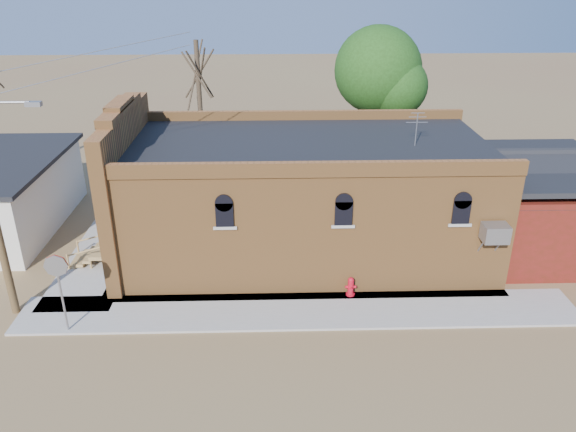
{
  "coord_description": "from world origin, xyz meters",
  "views": [
    {
      "loc": [
        0.63,
        -15.19,
        10.91
      ],
      "look_at": [
        1.17,
        3.57,
        2.4
      ],
      "focal_mm": 35.0,
      "sensor_mm": 36.0,
      "label": 1
    }
  ],
  "objects_px": {
    "brick_bar": "(298,197)",
    "trash_barrel": "(116,265)",
    "stop_sign": "(57,273)",
    "fire_hydrant": "(351,286)"
  },
  "relations": [
    {
      "from": "brick_bar",
      "to": "trash_barrel",
      "type": "bearing_deg",
      "value": -163.11
    },
    {
      "from": "stop_sign",
      "to": "fire_hydrant",
      "type": "bearing_deg",
      "value": 31.23
    },
    {
      "from": "fire_hydrant",
      "to": "stop_sign",
      "type": "bearing_deg",
      "value": -171.26
    },
    {
      "from": "fire_hydrant",
      "to": "trash_barrel",
      "type": "bearing_deg",
      "value": 167.49
    },
    {
      "from": "stop_sign",
      "to": "brick_bar",
      "type": "bearing_deg",
      "value": 55.97
    },
    {
      "from": "brick_bar",
      "to": "stop_sign",
      "type": "relative_size",
      "value": 6.01
    },
    {
      "from": "brick_bar",
      "to": "trash_barrel",
      "type": "relative_size",
      "value": 17.99
    },
    {
      "from": "fire_hydrant",
      "to": "stop_sign",
      "type": "distance_m",
      "value": 9.71
    },
    {
      "from": "stop_sign",
      "to": "trash_barrel",
      "type": "height_order",
      "value": "stop_sign"
    },
    {
      "from": "stop_sign",
      "to": "trash_barrel",
      "type": "xyz_separation_m",
      "value": [
        0.74,
        3.39,
        -1.64
      ]
    }
  ]
}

